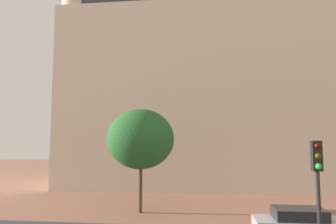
% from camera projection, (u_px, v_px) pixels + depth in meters
% --- Properties ---
extents(landmark_building, '(26.96, 11.92, 33.81)m').
position_uv_depth(landmark_building, '(196.00, 86.00, 33.51)').
color(landmark_building, beige).
rests_on(landmark_building, ground_plane).
extents(traffic_light_pole, '(0.28, 0.34, 4.58)m').
position_uv_depth(traffic_light_pole, '(318.00, 188.00, 9.10)').
color(traffic_light_pole, black).
rests_on(traffic_light_pole, ground_plane).
extents(tree_curb_far, '(4.38, 4.38, 6.70)m').
position_uv_depth(tree_curb_far, '(141.00, 139.00, 20.33)').
color(tree_curb_far, '#4C3823').
rests_on(tree_curb_far, ground_plane).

